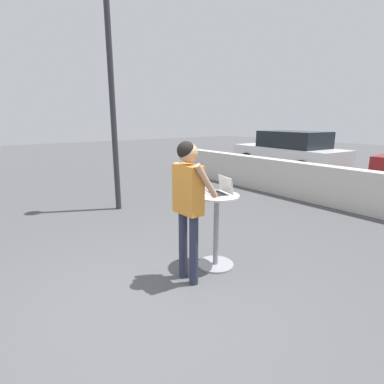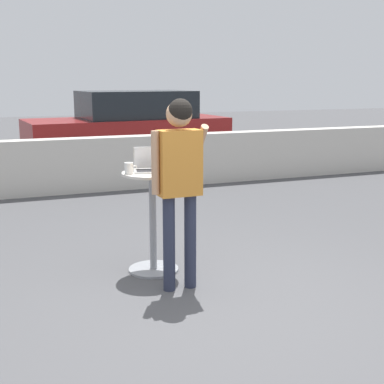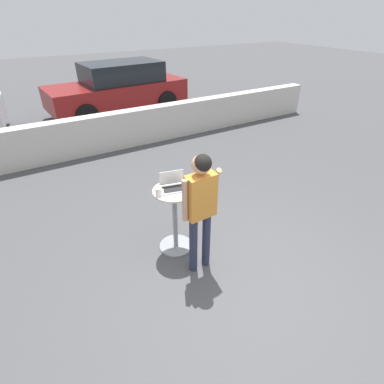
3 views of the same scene
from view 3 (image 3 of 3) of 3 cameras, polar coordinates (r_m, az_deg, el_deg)
ground_plane at (r=4.16m, az=9.07°, el=-17.72°), size 50.00×50.00×0.00m
pavement_kerb at (r=7.99m, az=-15.41°, el=10.99°), size 13.20×0.35×0.92m
cafe_table at (r=4.34m, az=-3.26°, el=-4.66°), size 0.59×0.59×1.01m
laptop at (r=4.10m, az=-3.67°, el=1.37°), size 0.39×0.33×0.24m
coffee_mug at (r=3.96m, az=-6.37°, el=0.08°), size 0.12×0.08×0.11m
standing_person at (r=3.68m, az=1.64°, el=-1.67°), size 0.52×0.39×1.74m
parked_car_near_street at (r=11.00m, az=-13.78°, el=18.76°), size 4.68×2.21×1.63m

